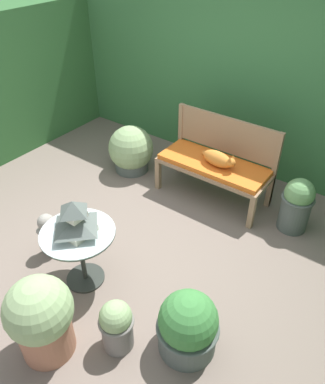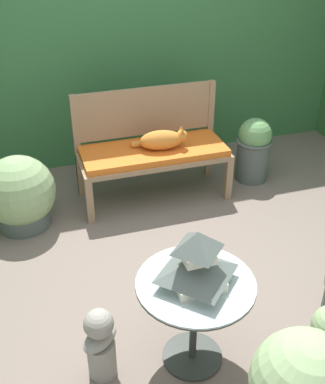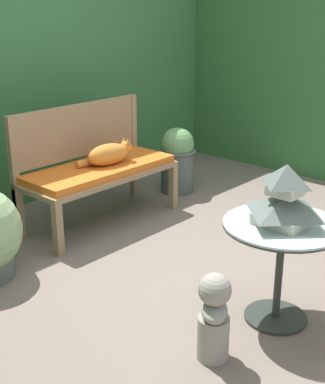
# 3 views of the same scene
# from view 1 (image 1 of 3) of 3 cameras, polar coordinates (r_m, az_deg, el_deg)

# --- Properties ---
(ground) EXTENTS (30.00, 30.00, 0.00)m
(ground) POSITION_cam_1_polar(r_m,az_deg,el_deg) (4.05, -4.04, -7.80)
(ground) COLOR #75665B
(foliage_hedge_back) EXTENTS (6.40, 0.83, 2.27)m
(foliage_hedge_back) POSITION_cam_1_polar(r_m,az_deg,el_deg) (5.28, 13.35, 17.00)
(foliage_hedge_back) COLOR #38703D
(foliage_hedge_back) RESTS_ON ground
(garden_bench) EXTENTS (1.34, 0.55, 0.50)m
(garden_bench) POSITION_cam_1_polar(r_m,az_deg,el_deg) (4.47, 7.79, 3.78)
(garden_bench) COLOR #937556
(garden_bench) RESTS_ON ground
(bench_backrest) EXTENTS (1.34, 0.06, 0.97)m
(bench_backrest) POSITION_cam_1_polar(r_m,az_deg,el_deg) (4.54, 9.68, 7.92)
(bench_backrest) COLOR #937556
(bench_backrest) RESTS_ON ground
(cat) EXTENTS (0.48, 0.25, 0.20)m
(cat) POSITION_cam_1_polar(r_m,az_deg,el_deg) (4.34, 8.48, 5.02)
(cat) COLOR orange
(cat) RESTS_ON garden_bench
(patio_table) EXTENTS (0.67, 0.67, 0.61)m
(patio_table) POSITION_cam_1_polar(r_m,az_deg,el_deg) (3.44, -12.55, -7.57)
(patio_table) COLOR #2D332D
(patio_table) RESTS_ON ground
(pagoda_birdhouse) EXTENTS (0.36, 0.36, 0.34)m
(pagoda_birdhouse) POSITION_cam_1_polar(r_m,az_deg,el_deg) (3.26, -13.18, -4.12)
(pagoda_birdhouse) COLOR beige
(pagoda_birdhouse) RESTS_ON patio_table
(garden_bust) EXTENTS (0.27, 0.26, 0.49)m
(garden_bust) POSITION_cam_1_polar(r_m,az_deg,el_deg) (3.95, -16.95, -6.07)
(garden_bust) COLOR gray
(garden_bust) RESTS_ON ground
(potted_plant_hedge_corner) EXTENTS (0.52, 0.52, 0.75)m
(potted_plant_hedge_corner) POSITION_cam_1_polar(r_m,az_deg,el_deg) (3.10, -18.02, -17.73)
(potted_plant_hedge_corner) COLOR #9E664C
(potted_plant_hedge_corner) RESTS_ON ground
(potted_plant_bench_left) EXTENTS (0.50, 0.50, 0.58)m
(potted_plant_bench_left) POSITION_cam_1_polar(r_m,az_deg,el_deg) (3.08, 3.89, -19.67)
(potted_plant_bench_left) COLOR #4C5651
(potted_plant_bench_left) RESTS_ON ground
(potted_plant_bench_right) EXTENTS (0.60, 0.60, 0.63)m
(potted_plant_bench_right) POSITION_cam_1_polar(r_m,az_deg,el_deg) (5.04, -4.81, 6.28)
(potted_plant_bench_right) COLOR #4C5651
(potted_plant_bench_right) RESTS_ON ground
(potted_plant_patio_mid) EXTENTS (0.28, 0.28, 0.49)m
(potted_plant_patio_mid) POSITION_cam_1_polar(r_m,az_deg,el_deg) (3.12, -7.01, -19.46)
(potted_plant_patio_mid) COLOR slate
(potted_plant_patio_mid) RESTS_ON ground
(potted_plant_table_far) EXTENTS (0.35, 0.35, 0.63)m
(potted_plant_table_far) POSITION_cam_1_polar(r_m,az_deg,el_deg) (4.27, 19.77, -1.74)
(potted_plant_table_far) COLOR #4C5651
(potted_plant_table_far) RESTS_ON ground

